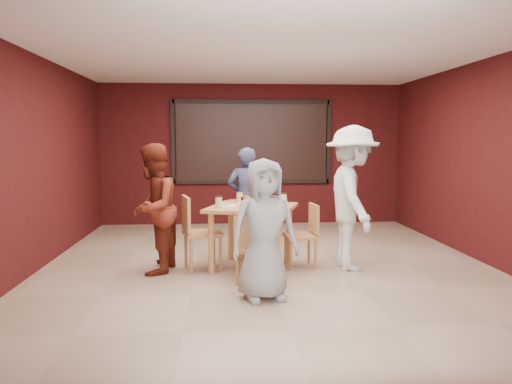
{
  "coord_description": "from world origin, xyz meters",
  "views": [
    {
      "loc": [
        -0.61,
        -6.52,
        1.7
      ],
      "look_at": [
        -0.16,
        -0.06,
        1.02
      ],
      "focal_mm": 35.0,
      "sensor_mm": 36.0,
      "label": 1
    }
  ],
  "objects": [
    {
      "name": "chair_left",
      "position": [
        -0.94,
        -0.11,
        0.55
      ],
      "size": [
        0.57,
        0.57,
        0.97
      ],
      "color": "tan",
      "rests_on": "floor"
    },
    {
      "name": "diner_back",
      "position": [
        -0.24,
        1.15,
        0.79
      ],
      "size": [
        0.61,
        0.43,
        1.58
      ],
      "primitive_type": "imported",
      "rotation": [
        0.0,
        0.0,
        3.23
      ],
      "color": "#313357",
      "rests_on": "floor"
    },
    {
      "name": "diner_right",
      "position": [
        1.09,
        -0.17,
        0.94
      ],
      "size": [
        0.71,
        1.22,
        1.88
      ],
      "primitive_type": "imported",
      "rotation": [
        0.0,
        0.0,
        1.56
      ],
      "color": "silver",
      "rests_on": "floor"
    },
    {
      "name": "chair_back",
      "position": [
        -0.28,
        0.67,
        0.47
      ],
      "size": [
        0.49,
        0.49,
        0.82
      ],
      "color": "tan",
      "rests_on": "floor"
    },
    {
      "name": "diner_left",
      "position": [
        -1.48,
        -0.19,
        0.83
      ],
      "size": [
        0.75,
        0.89,
        1.65
      ],
      "primitive_type": "imported",
      "rotation": [
        0.0,
        0.0,
        -1.74
      ],
      "color": "maroon",
      "rests_on": "floor"
    },
    {
      "name": "floor",
      "position": [
        0.0,
        0.0,
        0.0
      ],
      "size": [
        7.0,
        7.0,
        0.0
      ],
      "primitive_type": "plane",
      "color": "tan",
      "rests_on": "ground"
    },
    {
      "name": "chair_front",
      "position": [
        -0.26,
        -0.79,
        0.46
      ],
      "size": [
        0.47,
        0.47,
        0.81
      ],
      "color": "tan",
      "rests_on": "floor"
    },
    {
      "name": "dining_table",
      "position": [
        -0.21,
        -0.06,
        0.72
      ],
      "size": [
        1.33,
        1.33,
        0.98
      ],
      "color": "tan",
      "rests_on": "floor"
    },
    {
      "name": "diner_front",
      "position": [
        -0.17,
        -1.35,
        0.75
      ],
      "size": [
        0.83,
        0.64,
        1.5
      ],
      "primitive_type": "imported",
      "rotation": [
        0.0,
        0.0,
        0.24
      ],
      "color": "gray",
      "rests_on": "floor"
    },
    {
      "name": "window_blinds",
      "position": [
        0.0,
        3.45,
        1.65
      ],
      "size": [
        3.0,
        0.02,
        1.5
      ],
      "primitive_type": "cube",
      "color": "black"
    },
    {
      "name": "chair_right",
      "position": [
        0.51,
        -0.02,
        0.48
      ],
      "size": [
        0.44,
        0.44,
        0.84
      ],
      "color": "tan",
      "rests_on": "floor"
    }
  ]
}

